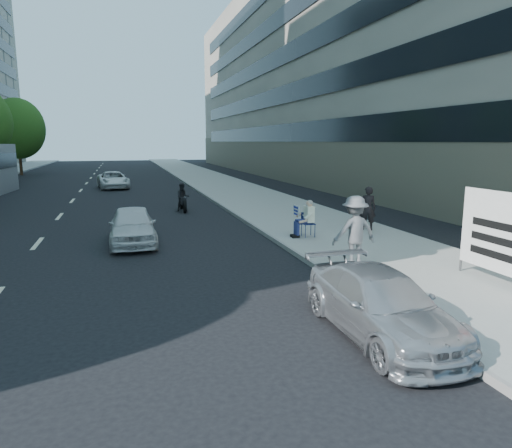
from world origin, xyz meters
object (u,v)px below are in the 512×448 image
object	(u,v)px
jogger	(354,231)
parked_sedan	(380,304)
white_sedan_far	(113,180)
seated_protester	(305,216)
motorcycle	(183,199)
pedestrian_woman	(368,208)
white_sedan_near	(133,226)
protest_banner	(511,235)

from	to	relation	value
jogger	parked_sedan	xyz separation A→B (m)	(-1.54, -3.86, -0.53)
parked_sedan	white_sedan_far	xyz separation A→B (m)	(-5.05, 29.05, 0.04)
seated_protester	motorcycle	size ratio (longest dim) A/B	0.64
seated_protester	jogger	xyz separation A→B (m)	(-0.22, -3.96, 0.23)
white_sedan_far	motorcycle	bearing A→B (deg)	-81.20
pedestrian_woman	white_sedan_near	xyz separation A→B (m)	(-8.61, 0.70, -0.34)
protest_banner	motorcycle	bearing A→B (deg)	110.18
motorcycle	protest_banner	bearing A→B (deg)	-68.99
protest_banner	motorcycle	xyz separation A→B (m)	(-5.47, 14.89, -0.76)
seated_protester	parked_sedan	size ratio (longest dim) A/B	0.33
jogger	motorcycle	world-z (taller)	jogger
seated_protester	white_sedan_near	world-z (taller)	seated_protester
protest_banner	white_sedan_near	xyz separation A→B (m)	(-8.09, 7.87, -0.76)
jogger	parked_sedan	size ratio (longest dim) A/B	0.48
white_sedan_near	pedestrian_woman	bearing A→B (deg)	-4.24
white_sedan_near	white_sedan_far	world-z (taller)	white_sedan_near
protest_banner	parked_sedan	distance (m)	4.22
protest_banner	parked_sedan	bearing A→B (deg)	-163.89
pedestrian_woman	white_sedan_far	size ratio (longest dim) A/B	0.37
protest_banner	parked_sedan	world-z (taller)	protest_banner
motorcycle	jogger	bearing A→B (deg)	-75.20
jogger	pedestrian_woman	size ratio (longest dim) A/B	1.15
jogger	white_sedan_far	size ratio (longest dim) A/B	0.43
seated_protester	white_sedan_far	xyz separation A→B (m)	(-6.80, 21.22, -0.25)
seated_protester	pedestrian_woman	xyz separation A→B (m)	(2.74, 0.49, 0.11)
pedestrian_woman	white_sedan_far	xyz separation A→B (m)	(-9.54, 20.73, -0.36)
pedestrian_woman	parked_sedan	bearing A→B (deg)	87.96
seated_protester	white_sedan_far	distance (m)	22.28
protest_banner	white_sedan_far	distance (m)	29.33
parked_sedan	motorcycle	xyz separation A→B (m)	(-1.49, 16.04, 0.06)
white_sedan_far	motorcycle	xyz separation A→B (m)	(3.55, -13.00, 0.01)
white_sedan_near	white_sedan_far	xyz separation A→B (m)	(-0.94, 20.03, -0.02)
seated_protester	pedestrian_woman	size ratio (longest dim) A/B	0.78
motorcycle	parked_sedan	bearing A→B (deg)	-83.85
pedestrian_woman	white_sedan_near	bearing A→B (deg)	21.71
pedestrian_woman	seated_protester	bearing A→B (deg)	36.45
white_sedan_near	parked_sedan	bearing A→B (deg)	-65.08
parked_sedan	white_sedan_near	world-z (taller)	white_sedan_near
white_sedan_near	motorcycle	xyz separation A→B (m)	(2.62, 7.03, -0.01)
protest_banner	white_sedan_near	distance (m)	11.31
seated_protester	white_sedan_far	bearing A→B (deg)	107.77
jogger	white_sedan_near	world-z (taller)	jogger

